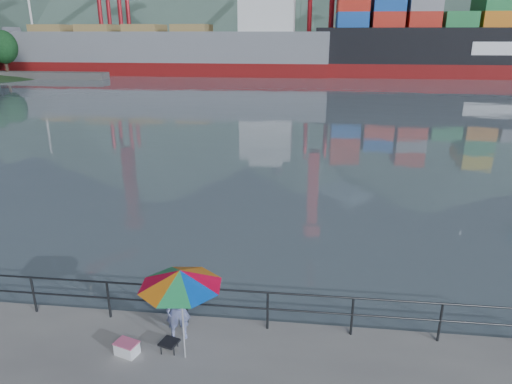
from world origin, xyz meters
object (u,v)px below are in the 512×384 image
cooler_bag (127,349)px  bulk_carrier (175,49)px  container_ship (506,39)px  beach_umbrella (180,278)px  fisherman (178,309)px

cooler_bag → bulk_carrier: size_ratio=0.01×
container_ship → bulk_carrier: bearing=-179.3°
beach_umbrella → cooler_bag: size_ratio=4.55×
bulk_carrier → beach_umbrella: bearing=-73.7°
beach_umbrella → container_ship: bearing=65.6°
cooler_bag → bulk_carrier: bearing=122.8°
fisherman → cooler_bag: 1.40m
cooler_bag → container_ship: container_ship is taller
bulk_carrier → container_ship: bearing=0.7°
bulk_carrier → container_ship: container_ship is taller
fisherman → container_ship: 81.79m
cooler_bag → container_ship: 82.91m
cooler_bag → bulk_carrier: bulk_carrier is taller
bulk_carrier → cooler_bag: bearing=-74.6°
bulk_carrier → fisherman: bearing=-73.7°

